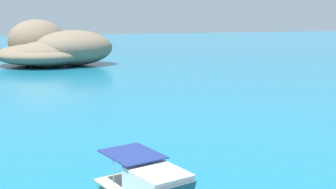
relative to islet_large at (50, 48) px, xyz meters
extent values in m
ellipsoid|color=#756651|center=(-1.32, -0.84, -0.84)|extent=(18.15, 19.11, 3.38)
ellipsoid|color=#756651|center=(-0.90, -3.46, -0.60)|extent=(10.89, 9.15, 3.86)
ellipsoid|color=#756651|center=(3.20, -2.87, 0.19)|extent=(13.63, 11.90, 5.44)
ellipsoid|color=#756651|center=(-1.26, 5.43, 1.01)|extent=(12.90, 13.41, 7.08)
cube|color=silver|center=(-5.26, -57.35, -0.84)|extent=(1.89, 2.30, 1.02)
cube|color=navy|center=(-5.56, -55.73, -0.21)|extent=(2.09, 2.47, 0.04)
cylinder|color=silver|center=(-4.81, -55.59, -0.80)|extent=(0.03, 0.03, 1.17)
cylinder|color=silver|center=(-6.32, -55.87, -0.80)|extent=(0.03, 0.03, 1.17)
camera|label=1|loc=(-10.29, -69.60, 4.51)|focal=45.67mm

